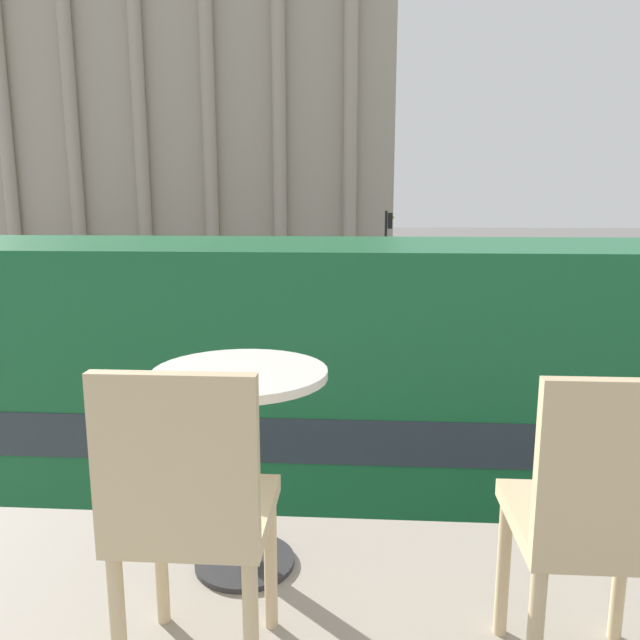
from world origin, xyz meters
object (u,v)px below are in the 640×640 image
Objects in this scene: cafe_dining_table at (241,424)px; car_maroon at (291,306)px; cafe_chair_1 at (600,519)px; double_decker_bus at (294,407)px; pedestrian_olive at (483,275)px; traffic_light_mid at (322,276)px; pedestrian_white at (305,266)px; cafe_chair_0 at (191,508)px; plaza_building_left at (196,95)px; traffic_light_far at (387,243)px; pedestrian_black at (423,298)px; traffic_light_near at (33,306)px.

cafe_dining_table reaches higher than car_maroon.
cafe_chair_1 is 21.84m from car_maroon.
double_decker_bus reaches higher than pedestrian_olive.
cafe_dining_table reaches higher than traffic_light_mid.
car_maroon is 11.45m from pedestrian_white.
cafe_chair_0 is at bearing 174.96° from cafe_chair_1.
cafe_dining_table reaches higher than pedestrian_olive.
plaza_building_left is (-12.24, 46.75, 8.43)m from cafe_dining_table.
car_maroon is (-2.18, 21.38, -3.18)m from cafe_chair_0.
plaza_building_left is 7.34× the size of traffic_light_far.
plaza_building_left is 31.90m from pedestrian_black.
traffic_light_far reaches higher than pedestrian_black.
car_maroon is at bearing 115.43° from pedestrian_black.
pedestrian_olive is (6.45, 29.06, -2.94)m from cafe_dining_table.
traffic_light_mid reaches higher than car_maroon.
plaza_building_left reaches higher than cafe_dining_table.
traffic_light_mid is (-0.53, 13.73, -0.17)m from double_decker_bus.
traffic_light_near is 2.33× the size of pedestrian_olive.
traffic_light_near is 18.42m from traffic_light_far.
traffic_light_mid reaches higher than pedestrian_black.
car_maroon is (-2.20, 20.82, -3.20)m from cafe_dining_table.
cafe_chair_0 is at bearing 71.15° from car_maroon.
pedestrian_white is at bearing 81.13° from traffic_light_near.
traffic_light_mid is (-1.87, 19.02, -1.73)m from cafe_chair_1.
car_maroon is at bearing -123.25° from traffic_light_far.
traffic_light_mid is at bearing -97.78° from pedestrian_white.
cafe_chair_0 is 19.14m from traffic_light_mid.
cafe_dining_table is 0.44× the size of pedestrian_olive.
traffic_light_mid is at bearing -33.25° from pedestrian_olive.
traffic_light_far is 2.29× the size of pedestrian_black.
cafe_chair_0 reaches higher than pedestrian_white.
cafe_chair_0 reaches higher than pedestrian_olive.
pedestrian_black reaches higher than pedestrian_olive.
car_maroon is 2.34× the size of pedestrian_black.
car_maroon is at bearing 70.02° from traffic_light_near.
traffic_light_near is 2.17× the size of pedestrian_black.
cafe_chair_1 is 27.19m from traffic_light_far.
traffic_light_far reaches higher than pedestrian_white.
traffic_light_near is (-6.17, 9.91, -1.37)m from cafe_dining_table.
traffic_light_mid is at bearing 89.80° from cafe_chair_1.
cafe_chair_1 is at bearing -91.22° from traffic_light_far.
plaza_building_left is at bearing 99.35° from traffic_light_near.
plaza_building_left reaches higher than cafe_chair_0.
cafe_dining_table is 29.91m from pedestrian_olive.
cafe_chair_0 is 21.83m from pedestrian_black.
car_maroon is at bearing 100.78° from double_decker_bus.
cafe_chair_0 reaches higher than traffic_light_near.
traffic_light_far reaches higher than traffic_light_mid.
traffic_light_far is (1.59, 26.61, -1.23)m from cafe_dining_table.
cafe_chair_1 is 12.76m from traffic_light_near.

